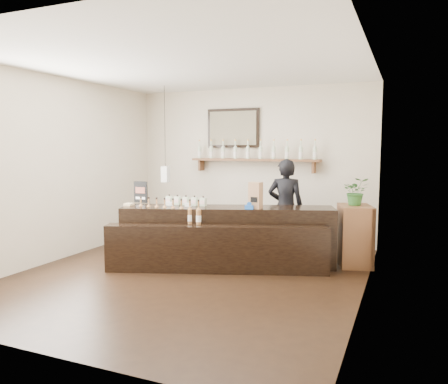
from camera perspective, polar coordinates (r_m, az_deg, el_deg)
name	(u,v)px	position (r m, az deg, el deg)	size (l,w,h in m)	color
ground	(190,275)	(6.05, -4.53, -10.78)	(5.00, 5.00, 0.00)	black
room_shell	(188,149)	(5.80, -4.67, 5.56)	(5.00, 5.00, 5.00)	beige
back_wall_decor	(241,145)	(8.03, 2.22, 6.10)	(2.66, 0.96, 1.69)	brown
counter	(224,239)	(6.36, 0.00, -6.16)	(3.09, 1.82, 1.01)	black
promo_sign	(141,192)	(6.98, -10.84, 0.00)	(0.24, 0.02, 0.33)	black
paper_bag	(256,195)	(6.20, 4.14, -0.44)	(0.19, 0.15, 0.38)	#9F714C
tape_dispenser	(249,206)	(6.15, 3.31, -1.89)	(0.12, 0.06, 0.10)	blue
side_cabinet	(355,235)	(6.71, 16.71, -5.45)	(0.60, 0.71, 0.89)	brown
potted_plant	(356,192)	(6.61, 16.88, 0.06)	(0.37, 0.32, 0.41)	#2A5E25
shopkeeper	(286,201)	(6.97, 8.05, -1.22)	(0.64, 0.42, 1.75)	black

